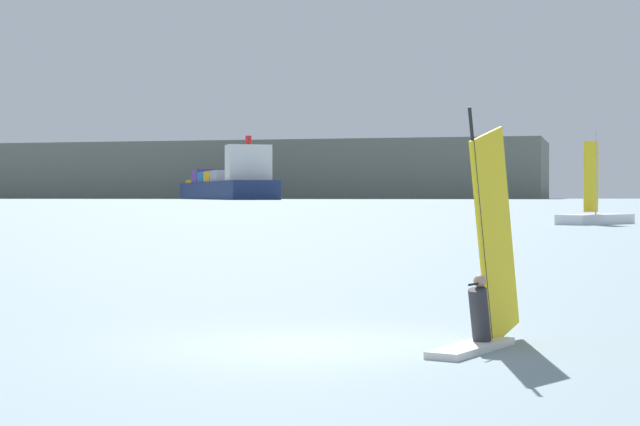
% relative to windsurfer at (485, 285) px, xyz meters
% --- Properties ---
extents(ground_plane, '(4000.00, 4000.00, 0.00)m').
position_rel_windsurfer_xyz_m(ground_plane, '(-3.20, 0.13, -1.09)').
color(ground_plane, gray).
extents(windsurfer, '(1.96, 3.06, 4.15)m').
position_rel_windsurfer_xyz_m(windsurfer, '(0.00, 0.00, 0.00)').
color(windsurfer, white).
rests_on(windsurfer, ground_plane).
extents(cargo_ship, '(95.75, 214.71, 42.26)m').
position_rel_windsurfer_xyz_m(cargo_ship, '(-93.09, 768.39, 9.04)').
color(cargo_ship, navy).
rests_on(cargo_ship, ground_plane).
extents(distant_headland, '(1023.35, 542.56, 50.72)m').
position_rel_windsurfer_xyz_m(distant_headland, '(-286.17, 1123.77, 24.27)').
color(distant_headland, '#60665B').
rests_on(distant_headland, ground_plane).
extents(small_sailboat, '(8.38, 8.55, 8.61)m').
position_rel_windsurfer_xyz_m(small_sailboat, '(20.26, 81.43, -0.41)').
color(small_sailboat, white).
rests_on(small_sailboat, ground_plane).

